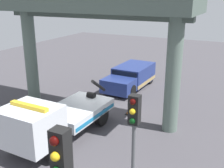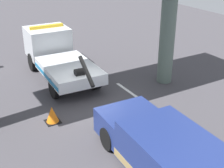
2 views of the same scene
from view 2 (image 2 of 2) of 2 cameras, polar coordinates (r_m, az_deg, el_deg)
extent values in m
cube|color=#423F44|center=(14.28, -4.11, -3.87)|extent=(60.00, 40.00, 0.10)
cube|color=silver|center=(15.25, 3.51, -1.65)|extent=(2.60, 0.16, 0.01)
cube|color=silver|center=(20.10, -5.95, 4.98)|extent=(2.60, 0.16, 0.01)
cube|color=silver|center=(15.63, -7.86, 2.55)|extent=(3.92, 2.53, 0.55)
cube|color=silver|center=(18.44, -11.69, 7.57)|extent=(2.13, 2.37, 1.65)
cube|color=black|center=(18.91, -12.35, 9.09)|extent=(0.14, 2.21, 0.66)
cube|color=#196B9E|center=(15.33, -12.05, 1.43)|extent=(3.65, 0.15, 0.20)
cylinder|color=black|center=(13.46, -4.71, 2.33)|extent=(1.42, 0.23, 1.07)
cylinder|color=black|center=(14.28, -5.97, 2.16)|extent=(0.38, 0.46, 0.36)
cube|color=yellow|center=(18.20, -11.94, 10.29)|extent=(0.31, 1.93, 0.16)
cylinder|color=black|center=(18.32, -14.34, 3.96)|extent=(1.01, 0.36, 1.00)
cylinder|color=black|center=(18.86, -8.24, 5.10)|extent=(1.01, 0.36, 1.00)
cylinder|color=black|center=(14.84, -10.46, -0.70)|extent=(1.01, 0.36, 1.00)
cylinder|color=black|center=(15.50, -3.17, 0.85)|extent=(1.01, 0.36, 1.00)
cube|color=navy|center=(9.69, 11.40, -13.18)|extent=(3.53, 2.32, 1.35)
cube|color=navy|center=(11.52, 3.23, -7.13)|extent=(1.80, 2.17, 0.95)
cube|color=black|center=(10.65, 5.65, -6.96)|extent=(0.13, 1.94, 0.59)
cylinder|color=black|center=(11.17, -0.69, -9.97)|extent=(0.85, 0.31, 0.84)
cylinder|color=black|center=(12.02, 7.53, -7.42)|extent=(0.85, 0.31, 0.84)
cylinder|color=#596B60|center=(15.79, 10.24, 10.38)|extent=(0.77, 0.77, 5.91)
cone|color=orange|center=(12.95, -10.92, -5.51)|extent=(0.53, 0.53, 0.70)
cube|color=black|center=(13.12, -10.80, -6.78)|extent=(0.59, 0.59, 0.03)
camera|label=1|loc=(24.90, -38.34, 20.07)|focal=44.75mm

